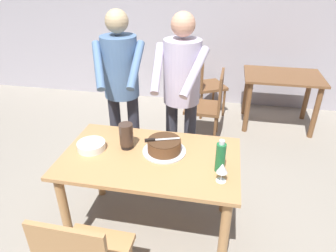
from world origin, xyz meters
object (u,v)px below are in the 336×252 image
background_table (281,86)px  background_chair_0 (204,82)px  person_standing_beside (121,83)px  cake_knife (155,140)px  person_cutting_cake (181,89)px  cake_on_platter (164,146)px  wine_glass_near (222,169)px  water_bottle (220,157)px  hurricane_lamp (126,136)px  plate_stack (91,146)px  main_dining_table (151,170)px  background_chair_1 (209,104)px

background_table → background_chair_0: (-1.05, 0.18, -0.09)m
person_standing_beside → background_chair_0: bearing=69.8°
cake_knife → person_cutting_cake: size_ratio=0.15×
cake_on_platter → background_chair_0: background_chair_0 is taller
person_standing_beside → background_table: bearing=42.5°
person_standing_beside → wine_glass_near: bearing=-40.8°
wine_glass_near → water_bottle: bearing=98.5°
cake_knife → hurricane_lamp: 0.24m
wine_glass_near → background_table: (0.72, 2.38, -0.28)m
plate_stack → wine_glass_near: (1.02, -0.20, 0.07)m
cake_knife → plate_stack: (-0.51, -0.05, -0.09)m
cake_knife → person_standing_beside: 0.77m
hurricane_lamp → person_standing_beside: 0.64m
wine_glass_near → person_cutting_cake: size_ratio=0.08×
cake_on_platter → background_table: bearing=61.0°
wine_glass_near → water_bottle: water_bottle is taller
main_dining_table → cake_knife: (0.03, 0.06, 0.24)m
water_bottle → background_chair_0: size_ratio=0.28×
cake_knife → hurricane_lamp: bearing=173.0°
cake_knife → person_cutting_cake: bearing=78.5°
water_bottle → person_cutting_cake: (-0.39, 0.69, 0.21)m
hurricane_lamp → wine_glass_near: bearing=-20.4°
cake_knife → background_chair_0: size_ratio=0.29×
cake_on_platter → background_table: size_ratio=0.34×
wine_glass_near → person_standing_beside: (-0.97, 0.84, 0.22)m
person_standing_beside → background_table: person_standing_beside is taller
person_cutting_cake → person_standing_beside: size_ratio=1.00×
cake_knife → wine_glass_near: (0.52, -0.25, -0.01)m
hurricane_lamp → plate_stack: bearing=-163.7°
main_dining_table → person_cutting_cake: size_ratio=0.79×
background_table → cake_knife: bearing=-120.1°
plate_stack → background_chair_1: background_chair_1 is taller
water_bottle → person_cutting_cake: person_cutting_cake is taller
wine_glass_near → person_standing_beside: 1.30m
cake_knife → person_cutting_cake: 0.60m
cake_on_platter → wine_glass_near: size_ratio=2.36×
background_table → background_chair_0: 1.07m
cake_knife → plate_stack: size_ratio=1.19×
background_table → person_cutting_cake: bearing=-125.5°
background_chair_0 → hurricane_lamp: bearing=-100.5°
plate_stack → background_chair_0: 2.48m
plate_stack → background_table: 2.80m
water_bottle → plate_stack: bearing=175.2°
water_bottle → background_chair_0: 2.50m
person_standing_beside → background_table: size_ratio=1.72×
main_dining_table → background_chair_1: 1.67m
main_dining_table → background_table: 2.53m
person_cutting_cake → background_chair_1: (0.21, 1.02, -0.58)m
background_chair_1 → plate_stack: bearing=-116.9°
cake_on_platter → hurricane_lamp: (-0.31, 0.01, 0.06)m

